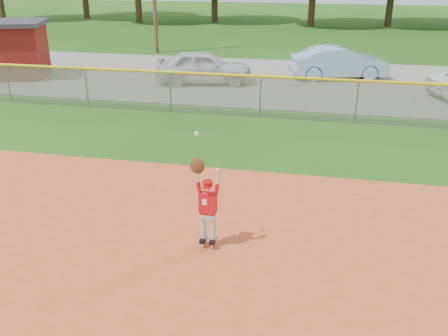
{
  "coord_description": "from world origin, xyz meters",
  "views": [
    {
      "loc": [
        2.29,
        -7.2,
        5.31
      ],
      "look_at": [
        0.24,
        2.57,
        1.1
      ],
      "focal_mm": 40.0,
      "sensor_mm": 36.0,
      "label": 1
    }
  ],
  "objects_px": {
    "utility_shed": "(9,49)",
    "ballplayer": "(206,202)",
    "car_blue": "(339,63)",
    "car_white_a": "(204,67)"
  },
  "relations": [
    {
      "from": "utility_shed",
      "to": "ballplayer",
      "type": "relative_size",
      "value": 1.84
    },
    {
      "from": "ballplayer",
      "to": "car_blue",
      "type": "bearing_deg",
      "value": 80.81
    },
    {
      "from": "car_white_a",
      "to": "ballplayer",
      "type": "xyz_separation_m",
      "value": [
        3.46,
        -13.64,
        0.25
      ]
    },
    {
      "from": "car_white_a",
      "to": "utility_shed",
      "type": "height_order",
      "value": "utility_shed"
    },
    {
      "from": "car_white_a",
      "to": "utility_shed",
      "type": "distance_m",
      "value": 9.34
    },
    {
      "from": "car_white_a",
      "to": "ballplayer",
      "type": "bearing_deg",
      "value": -178.21
    },
    {
      "from": "car_white_a",
      "to": "ballplayer",
      "type": "distance_m",
      "value": 14.07
    },
    {
      "from": "utility_shed",
      "to": "ballplayer",
      "type": "distance_m",
      "value": 18.2
    },
    {
      "from": "ballplayer",
      "to": "car_white_a",
      "type": "bearing_deg",
      "value": 104.23
    },
    {
      "from": "utility_shed",
      "to": "car_blue",
      "type": "bearing_deg",
      "value": 10.75
    }
  ]
}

